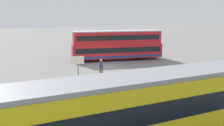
% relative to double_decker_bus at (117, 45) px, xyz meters
% --- Properties ---
extents(ground_plane, '(160.00, 160.00, 0.00)m').
position_rel_double_decker_bus_xyz_m(ground_plane, '(3.00, 3.38, -1.92)').
color(ground_plane, gray).
extents(double_decker_bus, '(11.67, 4.73, 3.74)m').
position_rel_double_decker_bus_xyz_m(double_decker_bus, '(0.00, 0.00, 0.00)').
color(double_decker_bus, red).
rests_on(double_decker_bus, ground).
extents(tram_yellow, '(14.75, 2.74, 3.26)m').
position_rel_double_decker_bus_xyz_m(tram_yellow, '(9.20, 19.89, -0.23)').
color(tram_yellow, yellow).
rests_on(tram_yellow, ground).
extents(pedestrian_near_railing, '(0.36, 0.36, 1.67)m').
position_rel_double_decker_bus_xyz_m(pedestrian_near_railing, '(5.18, 7.22, -0.96)').
color(pedestrian_near_railing, '#4C3F2D').
rests_on(pedestrian_near_railing, ground).
extents(pedestrian_crossing, '(0.44, 0.44, 1.77)m').
position_rel_double_decker_bus_xyz_m(pedestrian_crossing, '(3.30, 12.75, -0.89)').
color(pedestrian_crossing, '#4C3F2D').
rests_on(pedestrian_crossing, ground).
extents(pedestrian_railing, '(6.70, 0.41, 1.08)m').
position_rel_double_decker_bus_xyz_m(pedestrian_railing, '(4.03, 10.36, -1.19)').
color(pedestrian_railing, gray).
rests_on(pedestrian_railing, ground).
extents(info_sign, '(0.98, 0.26, 2.59)m').
position_rel_double_decker_bus_xyz_m(info_sign, '(8.14, 9.47, -0.14)').
color(info_sign, slate).
rests_on(info_sign, ground).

